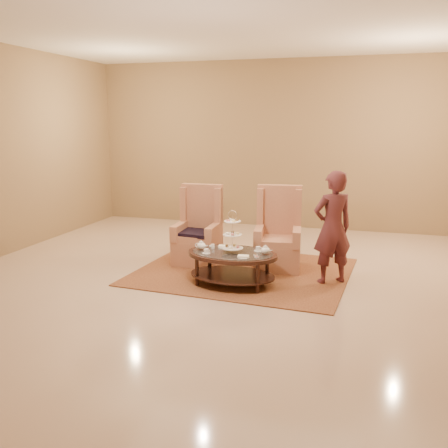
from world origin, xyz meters
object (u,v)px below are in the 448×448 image
(armchair_left, at_px, (199,237))
(armchair_right, at_px, (278,241))
(tea_table, at_px, (232,258))
(person, at_px, (333,228))

(armchair_left, distance_m, armchair_right, 1.28)
(tea_table, distance_m, armchair_left, 1.26)
(person, bearing_deg, armchair_right, -64.66)
(armchair_left, xyz_separation_m, person, (2.13, -0.47, 0.37))
(armchair_right, bearing_deg, armchair_left, 175.02)
(tea_table, bearing_deg, armchair_left, 135.23)
(armchair_left, height_order, armchair_right, armchair_right)
(tea_table, xyz_separation_m, person, (1.30, 0.49, 0.41))
(armchair_right, height_order, person, person)
(tea_table, height_order, armchair_right, armchair_right)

